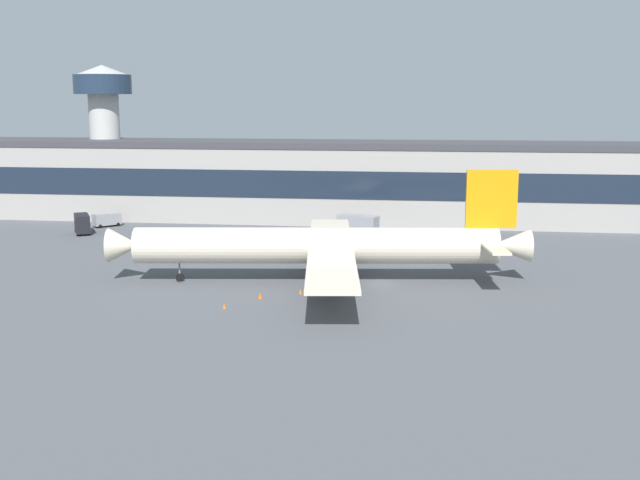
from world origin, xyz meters
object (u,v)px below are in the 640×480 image
object	(u,v)px
catering_truck	(359,226)
stair_truck	(82,223)
airliner	(323,246)
traffic_cone_1	(300,291)
control_tower	(104,122)
traffic_cone_2	(224,306)
crew_van	(106,219)
traffic_cone_0	(260,296)

from	to	relation	value
catering_truck	stair_truck	size ratio (longest dim) A/B	1.19
airliner	traffic_cone_1	size ratio (longest dim) A/B	97.08
airliner	catering_truck	xyz separation A→B (m)	(1.96, 33.35, -2.67)
control_tower	stair_truck	world-z (taller)	control_tower
traffic_cone_2	crew_van	bearing A→B (deg)	124.46
catering_truck	stair_truck	distance (m)	50.65
stair_truck	traffic_cone_2	xyz separation A→B (m)	(38.87, -46.72, -1.69)
airliner	traffic_cone_2	bearing A→B (deg)	-122.78
traffic_cone_0	traffic_cone_1	distance (m)	5.46
catering_truck	traffic_cone_2	distance (m)	49.98
airliner	traffic_cone_0	distance (m)	12.86
traffic_cone_0	traffic_cone_1	bearing A→B (deg)	32.95
crew_van	traffic_cone_2	world-z (taller)	crew_van
airliner	crew_van	world-z (taller)	airliner
stair_truck	catering_truck	bearing A→B (deg)	2.06
airliner	control_tower	size ratio (longest dim) A/B	1.81
catering_truck	crew_van	world-z (taller)	catering_truck
crew_van	stair_truck	bearing A→B (deg)	-97.10
stair_truck	traffic_cone_0	distance (m)	59.19
catering_truck	crew_van	xyz separation A→B (m)	(-49.57, 6.58, -0.83)
stair_truck	traffic_cone_1	distance (m)	60.60
traffic_cone_1	stair_truck	bearing A→B (deg)	140.40
crew_van	traffic_cone_1	world-z (taller)	crew_van
crew_van	traffic_cone_2	distance (m)	66.86
control_tower	traffic_cone_0	bearing A→B (deg)	-54.52
airliner	traffic_cone_2	xyz separation A→B (m)	(-9.78, -15.19, -4.68)
traffic_cone_0	traffic_cone_1	xyz separation A→B (m)	(4.58, 2.97, -0.05)
stair_truck	traffic_cone_1	size ratio (longest dim) A/B	10.94
traffic_cone_2	traffic_cone_1	bearing A→B (deg)	46.09
control_tower	airliner	bearing A→B (deg)	-46.33
stair_truck	crew_van	xyz separation A→B (m)	(1.05, 8.40, -0.52)
airliner	traffic_cone_0	world-z (taller)	airliner
control_tower	crew_van	xyz separation A→B (m)	(6.54, -16.78, -18.13)
control_tower	stair_truck	distance (m)	31.22
control_tower	crew_van	distance (m)	25.55
traffic_cone_1	traffic_cone_2	bearing A→B (deg)	-133.91
traffic_cone_0	control_tower	bearing A→B (deg)	125.48
stair_truck	control_tower	bearing A→B (deg)	102.31
control_tower	traffic_cone_1	xyz separation A→B (m)	(52.17, -63.80, -19.29)
control_tower	catering_truck	world-z (taller)	control_tower
stair_truck	crew_van	bearing A→B (deg)	82.90
catering_truck	crew_van	distance (m)	50.01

